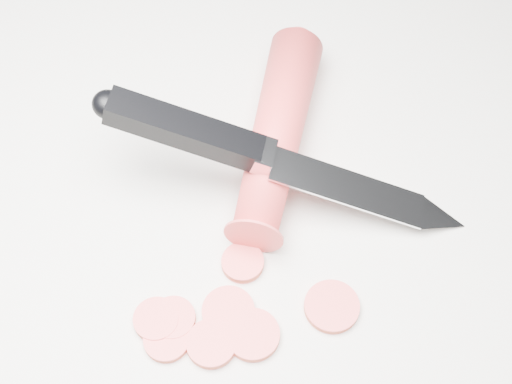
{
  "coord_description": "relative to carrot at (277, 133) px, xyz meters",
  "views": [
    {
      "loc": [
        0.01,
        -0.23,
        0.47
      ],
      "look_at": [
        0.03,
        0.04,
        0.02
      ],
      "focal_mm": 50.0,
      "sensor_mm": 36.0,
      "label": 1
    }
  ],
  "objects": [
    {
      "name": "carrot_slice_4",
      "position": [
        0.03,
        -0.14,
        -0.02
      ],
      "size": [
        0.04,
        0.04,
        0.01
      ],
      "primitive_type": "cylinder",
      "color": "#EB4242",
      "rests_on": "ground"
    },
    {
      "name": "carrot",
      "position": [
        0.0,
        0.0,
        0.0
      ],
      "size": [
        0.09,
        0.19,
        0.04
      ],
      "primitive_type": "cylinder",
      "rotation": [
        1.57,
        0.0,
        -0.27
      ],
      "color": "red",
      "rests_on": "ground"
    },
    {
      "name": "carrot_slice_7",
      "position": [
        -0.03,
        -0.1,
        -0.02
      ],
      "size": [
        0.03,
        0.03,
        0.01
      ],
      "primitive_type": "cylinder",
      "color": "#EB4242",
      "rests_on": "ground"
    },
    {
      "name": "carrot_slice_1",
      "position": [
        -0.06,
        -0.16,
        -0.02
      ],
      "size": [
        0.03,
        0.03,
        0.01
      ],
      "primitive_type": "cylinder",
      "color": "#EB4242",
      "rests_on": "ground"
    },
    {
      "name": "kitchen_knife",
      "position": [
        0.0,
        -0.04,
        0.02
      ],
      "size": [
        0.28,
        0.1,
        0.09
      ],
      "primitive_type": null,
      "color": "silver",
      "rests_on": "ground"
    },
    {
      "name": "carrot_slice_0",
      "position": [
        -0.1,
        -0.14,
        -0.02
      ],
      "size": [
        0.03,
        0.03,
        0.01
      ],
      "primitive_type": "cylinder",
      "color": "#EB4242",
      "rests_on": "ground"
    },
    {
      "name": "carrot_slice_5",
      "position": [
        -0.09,
        -0.15,
        -0.02
      ],
      "size": [
        0.03,
        0.03,
        0.01
      ],
      "primitive_type": "cylinder",
      "color": "#EB4242",
      "rests_on": "ground"
    },
    {
      "name": "carrot_slice_3",
      "position": [
        -0.05,
        -0.14,
        -0.02
      ],
      "size": [
        0.04,
        0.04,
        0.01
      ],
      "primitive_type": "cylinder",
      "color": "#EB4242",
      "rests_on": "ground"
    },
    {
      "name": "ground",
      "position": [
        -0.05,
        -0.09,
        -0.02
      ],
      "size": [
        2.4,
        2.4,
        0.0
      ],
      "primitive_type": "plane",
      "color": "silver",
      "rests_on": "ground"
    },
    {
      "name": "carrot_slice_6",
      "position": [
        -0.08,
        -0.14,
        -0.02
      ],
      "size": [
        0.03,
        0.03,
        0.01
      ],
      "primitive_type": "cylinder",
      "color": "#EB4242",
      "rests_on": "ground"
    },
    {
      "name": "carrot_slice_2",
      "position": [
        -0.03,
        -0.15,
        -0.02
      ],
      "size": [
        0.04,
        0.04,
        0.01
      ],
      "primitive_type": "cylinder",
      "color": "#EB4242",
      "rests_on": "ground"
    }
  ]
}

